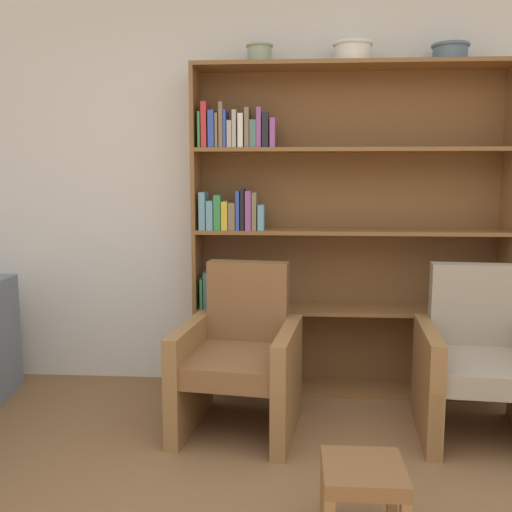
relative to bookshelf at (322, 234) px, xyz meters
name	(u,v)px	position (x,y,z in m)	size (l,w,h in m)	color
wall_back	(314,183)	(-0.05, 0.17, 0.33)	(12.00, 0.06, 2.75)	silver
bookshelf	(322,234)	(0.00, 0.00, 0.00)	(2.01, 0.30, 2.11)	brown
bowl_stoneware	(260,53)	(-0.41, -0.02, 1.13)	(0.17, 0.17, 0.12)	gray
bowl_slate	(353,51)	(0.17, -0.02, 1.13)	(0.25, 0.25, 0.12)	silver
bowl_terracotta	(450,52)	(0.76, -0.02, 1.13)	(0.23, 0.23, 0.11)	slate
armchair_leather	(240,359)	(-0.48, -0.60, -0.65)	(0.72, 0.76, 0.92)	olive
armchair_cushioned	(479,364)	(0.84, -0.60, -0.65)	(0.69, 0.73, 0.92)	olive
footstool	(363,481)	(0.10, -1.63, -0.79)	(0.32, 0.32, 0.33)	olive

